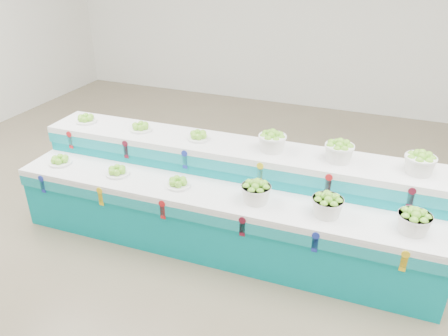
% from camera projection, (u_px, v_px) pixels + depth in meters
% --- Properties ---
extents(ground, '(10.00, 10.00, 0.00)m').
position_uv_depth(ground, '(205.00, 250.00, 4.74)').
color(ground, brown).
rests_on(ground, ground).
extents(back_wall, '(10.00, 0.00, 10.00)m').
position_uv_depth(back_wall, '(314.00, 0.00, 7.93)').
color(back_wall, silver).
rests_on(back_wall, ground).
extents(display_stand, '(4.49, 1.24, 1.02)m').
position_uv_depth(display_stand, '(224.00, 198.00, 4.72)').
color(display_stand, '#03909A').
rests_on(display_stand, ground).
extents(plate_lower_left, '(0.26, 0.26, 0.10)m').
position_uv_depth(plate_lower_left, '(60.00, 160.00, 4.95)').
color(plate_lower_left, white).
rests_on(plate_lower_left, display_stand).
extents(plate_lower_mid, '(0.26, 0.26, 0.10)m').
position_uv_depth(plate_lower_mid, '(117.00, 170.00, 4.72)').
color(plate_lower_mid, white).
rests_on(plate_lower_mid, display_stand).
extents(plate_lower_right, '(0.26, 0.26, 0.10)m').
position_uv_depth(plate_lower_right, '(178.00, 182.00, 4.50)').
color(plate_lower_right, white).
rests_on(plate_lower_right, display_stand).
extents(basket_lower_left, '(0.30, 0.30, 0.22)m').
position_uv_depth(basket_lower_left, '(256.00, 191.00, 4.21)').
color(basket_lower_left, silver).
rests_on(basket_lower_left, display_stand).
extents(basket_lower_mid, '(0.30, 0.30, 0.22)m').
position_uv_depth(basket_lower_mid, '(327.00, 205.00, 4.00)').
color(basket_lower_mid, silver).
rests_on(basket_lower_mid, display_stand).
extents(basket_lower_right, '(0.30, 0.30, 0.22)m').
position_uv_depth(basket_lower_right, '(414.00, 221.00, 3.78)').
color(basket_lower_right, silver).
rests_on(basket_lower_right, display_stand).
extents(plate_upper_left, '(0.26, 0.26, 0.10)m').
position_uv_depth(plate_upper_left, '(86.00, 118.00, 5.27)').
color(plate_upper_left, white).
rests_on(plate_upper_left, display_stand).
extents(plate_upper_mid, '(0.26, 0.26, 0.10)m').
position_uv_depth(plate_upper_mid, '(140.00, 126.00, 5.04)').
color(plate_upper_mid, white).
rests_on(plate_upper_mid, display_stand).
extents(plate_upper_right, '(0.26, 0.26, 0.10)m').
position_uv_depth(plate_upper_right, '(198.00, 135.00, 4.82)').
color(plate_upper_right, white).
rests_on(plate_upper_right, display_stand).
extents(basket_upper_left, '(0.30, 0.30, 0.22)m').
position_uv_depth(basket_upper_left, '(272.00, 141.00, 4.53)').
color(basket_upper_left, silver).
rests_on(basket_upper_left, display_stand).
extents(basket_upper_mid, '(0.30, 0.30, 0.22)m').
position_uv_depth(basket_upper_mid, '(339.00, 151.00, 4.33)').
color(basket_upper_mid, silver).
rests_on(basket_upper_mid, display_stand).
extents(basket_upper_right, '(0.30, 0.30, 0.22)m').
position_uv_depth(basket_upper_right, '(420.00, 163.00, 4.10)').
color(basket_upper_right, silver).
rests_on(basket_upper_right, display_stand).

